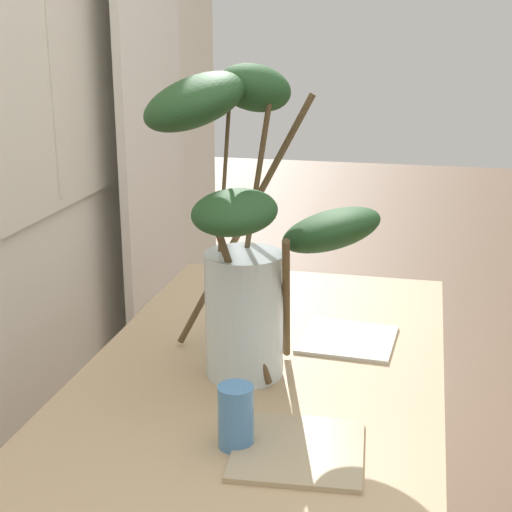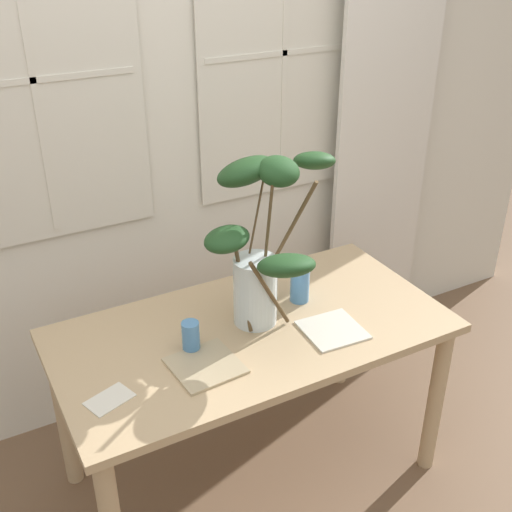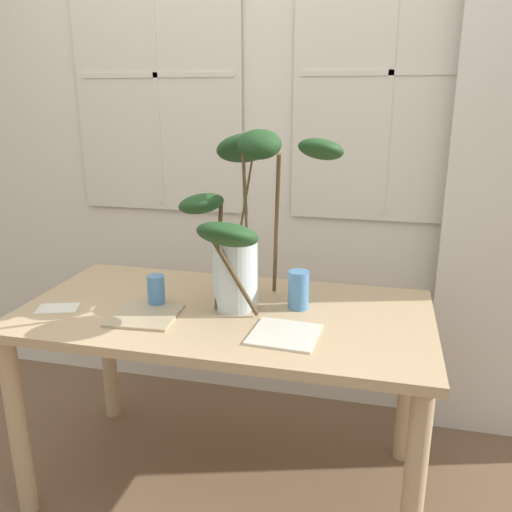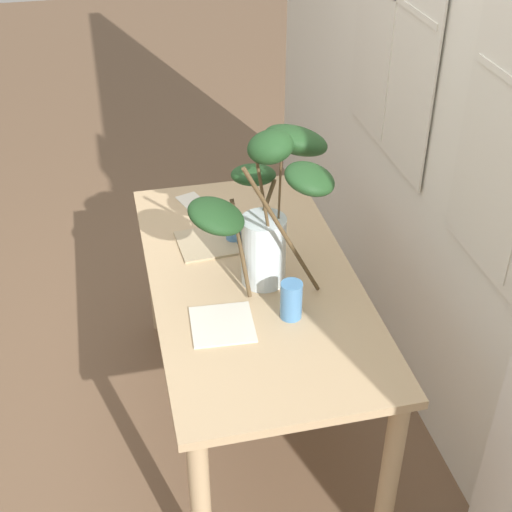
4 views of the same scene
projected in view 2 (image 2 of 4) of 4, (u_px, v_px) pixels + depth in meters
ground at (253, 470)px, 2.83m from camera, size 14.00×14.00×0.00m
back_wall_with_windows at (168, 133)px, 2.81m from camera, size 4.49×0.14×2.63m
curtain_sheer_side at (385, 125)px, 3.17m from camera, size 0.57×0.03×2.50m
dining_table at (252, 351)px, 2.52m from camera, size 1.52×0.78×0.77m
vase_with_branches at (262, 242)px, 2.36m from camera, size 0.61×0.53×0.68m
drinking_glass_blue_left at (191, 337)px, 2.31m from camera, size 0.07×0.07×0.12m
drinking_glass_blue_right at (300, 285)px, 2.61m from camera, size 0.08×0.08×0.14m
plate_square_left at (205, 366)px, 2.25m from camera, size 0.25×0.25×0.01m
plate_square_right at (333, 330)px, 2.45m from camera, size 0.23×0.23×0.01m
napkin_folded at (110, 399)px, 2.10m from camera, size 0.17×0.14×0.00m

